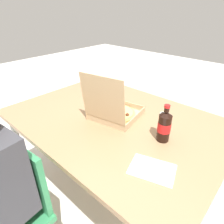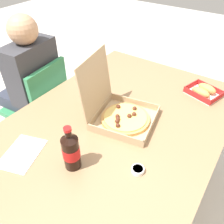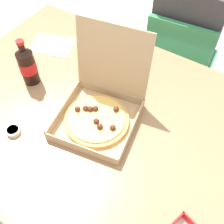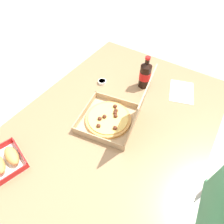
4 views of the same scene
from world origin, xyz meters
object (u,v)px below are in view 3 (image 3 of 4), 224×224
at_px(chair, 178,62).
at_px(dipping_sauce_cup, 13,131).
at_px(cola_bottle, 27,65).
at_px(paper_menu, 52,45).
at_px(pizza_box_open, 100,109).
at_px(diner_person, 188,29).

xyz_separation_m(chair, dipping_sauce_cup, (-0.30, -1.00, 0.27)).
height_order(cola_bottle, paper_menu, cola_bottle).
height_order(chair, dipping_sauce_cup, chair).
bearing_deg(cola_bottle, chair, 60.33).
bearing_deg(chair, paper_menu, -134.99).
height_order(pizza_box_open, paper_menu, pizza_box_open).
bearing_deg(cola_bottle, paper_menu, 109.18).
xyz_separation_m(chair, pizza_box_open, (-0.06, -0.76, 0.31)).
relative_size(chair, pizza_box_open, 2.13).
height_order(chair, paper_menu, chair).
bearing_deg(diner_person, chair, -84.33).
bearing_deg(pizza_box_open, cola_bottle, 180.00).
xyz_separation_m(chair, diner_person, (-0.01, 0.06, 0.21)).
relative_size(diner_person, cola_bottle, 5.14).
bearing_deg(dipping_sauce_cup, chair, 73.39).
bearing_deg(pizza_box_open, paper_menu, 152.24).
relative_size(pizza_box_open, cola_bottle, 1.74).
relative_size(chair, paper_menu, 3.95).
bearing_deg(pizza_box_open, dipping_sauce_cup, -134.47).
xyz_separation_m(pizza_box_open, dipping_sauce_cup, (-0.24, -0.25, -0.04)).
xyz_separation_m(chair, cola_bottle, (-0.43, -0.76, 0.35)).
bearing_deg(diner_person, paper_menu, -131.63).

